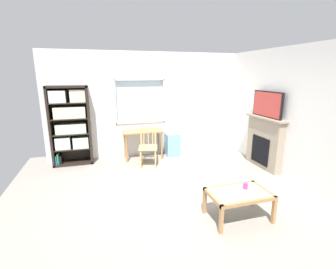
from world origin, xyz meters
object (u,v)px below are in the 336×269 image
(tv, at_px, (267,104))
(sippy_cup, at_px, (245,186))
(plastic_drawer_unit, at_px, (172,144))
(bookshelf, at_px, (70,123))
(fireplace, at_px, (264,142))
(desk_under_window, at_px, (143,135))
(wooden_chair, at_px, (148,146))
(coffee_table, at_px, (239,196))

(tv, bearing_deg, sippy_cup, -133.61)
(tv, bearing_deg, plastic_drawer_unit, 141.08)
(bookshelf, bearing_deg, fireplace, -19.10)
(desk_under_window, bearing_deg, wooden_chair, -87.25)
(fireplace, bearing_deg, coffee_table, -135.34)
(wooden_chair, bearing_deg, fireplace, -18.57)
(plastic_drawer_unit, bearing_deg, fireplace, -38.63)
(fireplace, height_order, sippy_cup, fireplace)
(plastic_drawer_unit, relative_size, coffee_table, 0.66)
(plastic_drawer_unit, height_order, coffee_table, plastic_drawer_unit)
(bookshelf, bearing_deg, tv, -19.18)
(bookshelf, distance_m, tv, 4.52)
(wooden_chair, distance_m, tv, 2.85)
(plastic_drawer_unit, bearing_deg, bookshelf, 178.67)
(bookshelf, relative_size, desk_under_window, 1.88)
(coffee_table, bearing_deg, desk_under_window, 105.83)
(wooden_chair, distance_m, fireplace, 2.68)
(sippy_cup, bearing_deg, bookshelf, 131.39)
(plastic_drawer_unit, distance_m, tv, 2.55)
(wooden_chair, bearing_deg, desk_under_window, 92.75)
(tv, bearing_deg, wooden_chair, 161.31)
(tv, xyz_separation_m, coffee_table, (-1.68, -1.68, -1.11))
(sippy_cup, bearing_deg, plastic_drawer_unit, 94.33)
(desk_under_window, xyz_separation_m, fireplace, (2.57, -1.37, -0.02))
(desk_under_window, height_order, coffee_table, desk_under_window)
(fireplace, relative_size, coffee_table, 1.31)
(plastic_drawer_unit, distance_m, coffee_table, 3.10)
(bookshelf, height_order, desk_under_window, bookshelf)
(wooden_chair, height_order, coffee_table, wooden_chair)
(bookshelf, xyz_separation_m, sippy_cup, (2.72, -3.08, -0.53))
(bookshelf, distance_m, plastic_drawer_unit, 2.59)
(tv, distance_m, sippy_cup, 2.43)
(desk_under_window, distance_m, wooden_chair, 0.54)
(sippy_cup, bearing_deg, desk_under_window, 108.92)
(tv, relative_size, coffee_table, 1.02)
(bookshelf, bearing_deg, sippy_cup, -48.61)
(plastic_drawer_unit, bearing_deg, sippy_cup, -85.67)
(bookshelf, distance_m, fireplace, 4.53)
(desk_under_window, height_order, wooden_chair, wooden_chair)
(plastic_drawer_unit, bearing_deg, coffee_table, -88.63)
(wooden_chair, bearing_deg, tv, -18.69)
(desk_under_window, bearing_deg, tv, -28.24)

